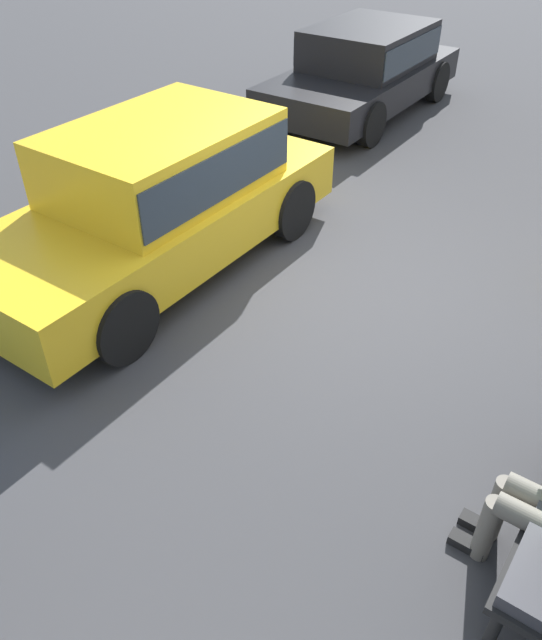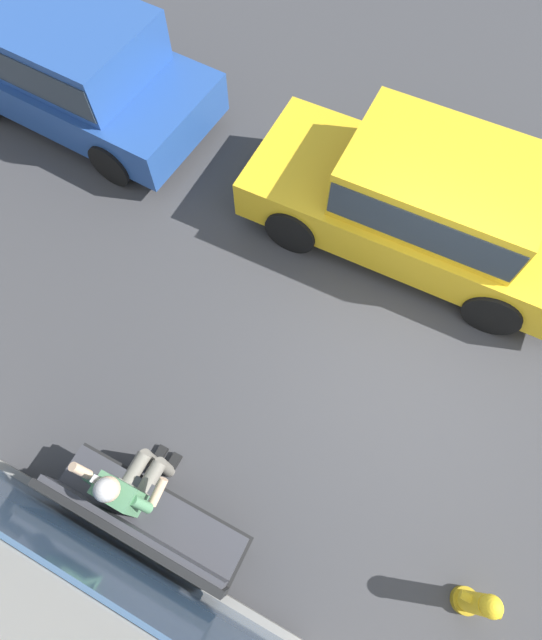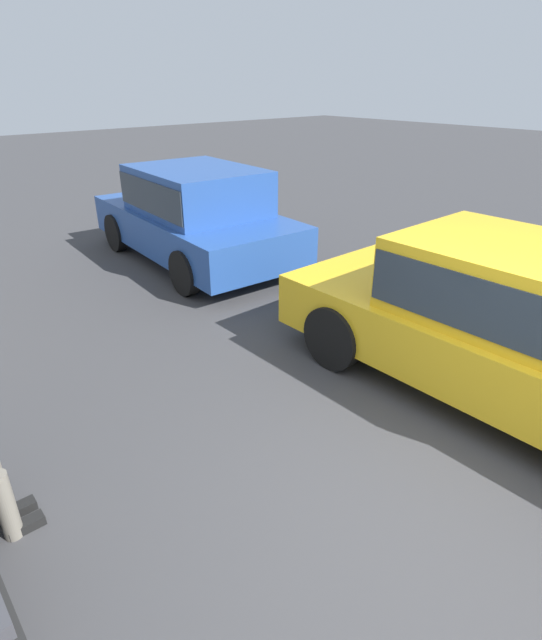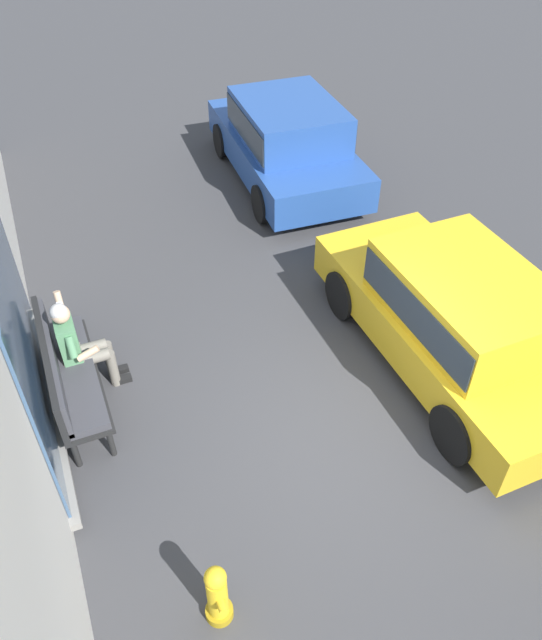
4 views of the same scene
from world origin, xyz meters
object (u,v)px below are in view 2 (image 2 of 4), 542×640
object	(u,v)px
parked_car_far	(74,64)
person_on_phone	(129,486)
fire_hydrant	(478,604)
parked_car_mid	(427,199)
bench	(143,523)

from	to	relation	value
parked_car_far	person_on_phone	bearing A→B (deg)	131.50
fire_hydrant	parked_car_far	bearing A→B (deg)	-27.79
parked_car_mid	parked_car_far	bearing A→B (deg)	0.08
bench	parked_car_mid	size ratio (longest dim) A/B	0.46
bench	parked_car_mid	distance (m)	4.78
bench	fire_hydrant	size ratio (longest dim) A/B	2.44
bench	fire_hydrant	bearing A→B (deg)	-165.13
person_on_phone	fire_hydrant	world-z (taller)	person_on_phone
parked_car_mid	parked_car_far	size ratio (longest dim) A/B	1.02
parked_car_far	bench	bearing A→B (deg)	131.95
parked_car_mid	fire_hydrant	bearing A→B (deg)	117.35
bench	parked_car_far	distance (m)	6.24
person_on_phone	parked_car_far	world-z (taller)	parked_car_far
parked_car_mid	fire_hydrant	size ratio (longest dim) A/B	5.29
parked_car_mid	parked_car_far	xyz separation A→B (m)	(5.27, 0.01, 0.01)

